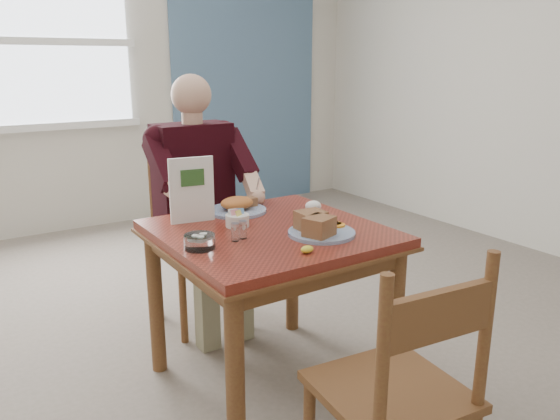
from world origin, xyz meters
TOP-DOWN VIEW (x-y plane):
  - floor at (0.00, 0.00)m, footprint 6.00×6.00m
  - wall_back at (0.00, 3.00)m, footprint 5.50×0.00m
  - accent_panel at (1.60, 2.98)m, footprint 1.60×0.02m
  - lemon_wedge at (-0.05, -0.34)m, footprint 0.06×0.05m
  - napkin at (0.32, 0.12)m, footprint 0.09×0.07m
  - metal_dish at (0.29, 0.03)m, footprint 0.10×0.10m
  - window at (-0.40, 2.97)m, footprint 1.72×0.04m
  - table at (0.00, 0.00)m, footprint 0.92×0.92m
  - chair_far at (0.00, 0.80)m, footprint 0.42×0.42m
  - chair_near at (-0.10, -0.90)m, footprint 0.46×0.46m
  - diner at (0.00, 0.71)m, footprint 0.53×0.56m
  - near_plate at (0.12, -0.18)m, footprint 0.33×0.33m
  - far_plate at (0.02, 0.31)m, footprint 0.30×0.30m
  - caddy at (-0.10, 0.11)m, footprint 0.11×0.11m
  - shakers at (-0.18, -0.06)m, footprint 0.08×0.05m
  - creamer at (-0.36, -0.07)m, footprint 0.14×0.14m
  - menu at (-0.23, 0.27)m, footprint 0.20×0.05m

SIDE VIEW (x-z plane):
  - floor at x=0.00m, z-range 0.00..0.00m
  - chair_far at x=0.00m, z-range 0.00..0.95m
  - chair_near at x=-0.10m, z-range 0.00..0.95m
  - table at x=0.00m, z-range 0.26..1.01m
  - metal_dish at x=0.29m, z-range 0.75..0.76m
  - lemon_wedge at x=-0.05m, z-range 0.75..0.78m
  - napkin at x=0.32m, z-range 0.75..0.80m
  - caddy at x=-0.10m, z-range 0.74..0.82m
  - far_plate at x=0.02m, z-range 0.74..0.82m
  - creamer at x=-0.36m, z-range 0.75..0.81m
  - near_plate at x=0.12m, z-range 0.74..0.83m
  - shakers at x=-0.18m, z-range 0.75..0.82m
  - diner at x=0.00m, z-range 0.12..1.50m
  - menu at x=-0.23m, z-range 0.75..1.04m
  - accent_panel at x=1.60m, z-range 0.00..2.80m
  - wall_back at x=0.00m, z-range -1.35..4.15m
  - window at x=-0.40m, z-range 0.89..2.31m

